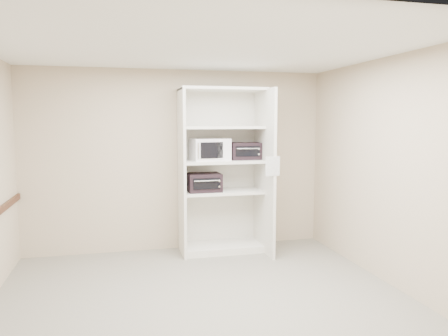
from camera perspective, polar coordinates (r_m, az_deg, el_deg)
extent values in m
cube|color=slate|center=(5.00, -2.72, -16.71)|extent=(4.50, 4.00, 0.01)
cube|color=white|center=(4.67, -2.90, 15.48)|extent=(4.50, 4.00, 0.01)
cube|color=tan|center=(6.61, -6.09, 0.98)|extent=(4.50, 0.02, 2.70)
cube|color=tan|center=(2.73, 5.20, -6.40)|extent=(4.50, 0.02, 2.70)
cube|color=tan|center=(5.53, 20.75, -0.40)|extent=(0.02, 4.00, 2.70)
cube|color=silver|center=(6.31, -5.51, -0.63)|extent=(0.04, 0.60, 2.40)
cube|color=silver|center=(6.45, 5.30, -0.48)|extent=(0.04, 0.90, 2.40)
cube|color=silver|center=(6.72, -0.82, -0.19)|extent=(1.24, 0.02, 2.40)
cube|color=silver|center=(6.67, -0.25, -10.31)|extent=(1.16, 0.56, 0.10)
cube|color=silver|center=(6.48, -0.25, -3.09)|extent=(1.16, 0.56, 0.04)
cube|color=silver|center=(6.43, -0.25, 0.87)|extent=(1.16, 0.56, 0.04)
cube|color=silver|center=(6.40, -0.25, 5.33)|extent=(1.16, 0.56, 0.04)
cube|color=silver|center=(6.42, -0.25, 10.25)|extent=(1.24, 0.60, 0.04)
cube|color=white|center=(6.39, -1.86, 2.45)|extent=(0.56, 0.45, 0.32)
cube|color=black|center=(6.53, 2.66, 2.24)|extent=(0.45, 0.34, 0.25)
cube|color=black|center=(6.36, -2.63, -1.89)|extent=(0.49, 0.37, 0.27)
cube|color=white|center=(5.99, 6.39, 0.24)|extent=(0.20, 0.02, 0.26)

